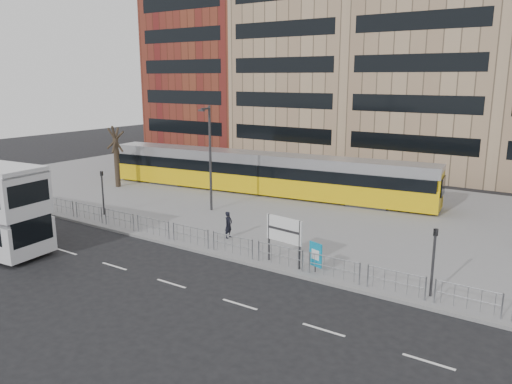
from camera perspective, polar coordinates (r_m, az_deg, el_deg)
The scene contains 14 objects.
ground at distance 28.40m, azimuth -7.05°, elevation -6.79°, with size 120.00×120.00×0.00m, color black.
plaza at distance 37.83m, azimuth 4.89°, elevation -1.58°, with size 64.00×24.00×0.15m, color gray.
kerb at distance 28.41m, azimuth -6.99°, elevation -6.62°, with size 64.00×0.25×0.17m, color gray.
building_row at distance 56.80m, azimuth 18.01°, elevation 15.76°, with size 70.40×18.40×31.20m.
pedestrian_barrier at distance 27.25m, azimuth -3.21°, elevation -5.38°, with size 32.07×0.07×1.10m.
road_markings at distance 25.04m, azimuth -11.34°, elevation -9.71°, with size 62.00×0.12×0.01m, color white.
tram at distance 41.29m, azimuth 0.60°, elevation 2.19°, with size 28.46×6.23×3.34m.
station_sign at distance 25.43m, azimuth 3.23°, elevation -4.58°, with size 2.18×0.35×2.51m.
ad_panel at distance 24.84m, azimuth 6.83°, elevation -7.16°, with size 0.79×0.31×1.53m.
pedestrian at distance 29.89m, azimuth -3.17°, elevation -3.76°, with size 0.59×0.39×1.61m, color black.
traffic_light_west at distance 36.17m, azimuth -17.15°, elevation 0.54°, with size 0.19×0.22×3.10m.
traffic_light_east at distance 23.02m, azimuth 19.65°, elevation -6.64°, with size 0.22×0.24×3.10m.
lamp_post_west at distance 35.51m, azimuth -5.31°, elevation 4.36°, with size 0.45×1.04×7.50m.
bare_tree at distance 44.80m, azimuth -15.88°, elevation 7.45°, with size 4.00×4.00×7.31m.
Camera 1 is at (17.63, -20.10, 9.56)m, focal length 35.00 mm.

